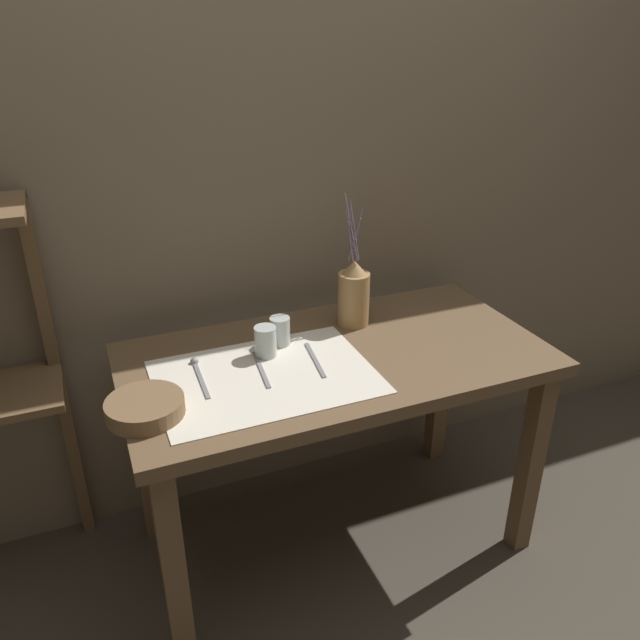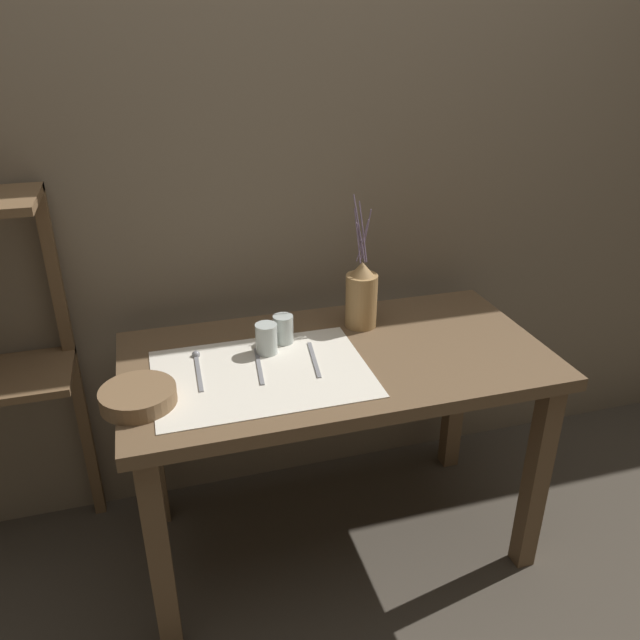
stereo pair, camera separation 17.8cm
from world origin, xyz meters
name	(u,v)px [view 1 (the left image)]	position (x,y,z in m)	size (l,w,h in m)	color
ground_plane	(333,537)	(0.00, 0.00, 0.00)	(12.00, 12.00, 0.00)	#473F35
stone_wall_back	(283,165)	(0.00, 0.44, 1.20)	(7.00, 0.06, 2.40)	#7A6B56
wooden_table	(335,383)	(0.00, 0.00, 0.62)	(1.26, 0.65, 0.73)	brown
linen_cloth	(265,377)	(-0.24, -0.05, 0.73)	(0.60, 0.43, 0.00)	silver
pitcher_with_flowers	(354,295)	(0.13, 0.16, 0.83)	(0.10, 0.10, 0.43)	#A87F4C
wooden_bowl	(145,408)	(-0.57, -0.11, 0.75)	(0.20, 0.20, 0.05)	brown
glass_tumbler_near	(265,341)	(-0.20, 0.06, 0.78)	(0.06, 0.06, 0.09)	#B7C1BC
glass_tumbler_far	(280,331)	(-0.13, 0.12, 0.77)	(0.06, 0.06, 0.09)	#B7C1BC
spoon_outer	(197,369)	(-0.40, 0.06, 0.73)	(0.02, 0.22, 0.02)	gray
knife_center	(261,369)	(-0.24, -0.01, 0.73)	(0.03, 0.21, 0.00)	gray
fork_inner	(315,360)	(-0.07, -0.02, 0.73)	(0.04, 0.21, 0.00)	gray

